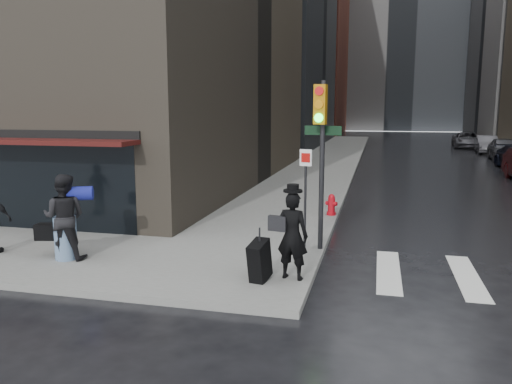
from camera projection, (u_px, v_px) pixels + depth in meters
ground at (222, 273)px, 10.75m from camera, size 140.00×140.00×0.00m
sidewalk_left at (333, 156)px, 36.60m from camera, size 4.00×50.00×0.15m
bldg_left_far at (266, 41)px, 71.04m from camera, size 22.00×20.00×26.00m
bldg_distant at (401, 31)px, 81.41m from camera, size 40.00×12.00×32.00m
storefront at (2, 169)px, 13.91m from camera, size 8.40×1.11×2.83m
man_overcoat at (286, 239)px, 9.80m from camera, size 1.15×0.93×1.94m
man_jeans at (64, 217)px, 11.12m from camera, size 1.41×0.92×1.93m
traffic_light at (320, 142)px, 11.61m from camera, size 0.99×0.54×3.99m
fire_hydrant at (331, 206)px, 15.87m from camera, size 0.39×0.30×0.68m
parked_car_4 at (504, 149)px, 34.09m from camera, size 2.15×4.69×1.56m
parked_car_5 at (487, 144)px, 39.43m from camera, size 1.75×4.32×1.39m
parked_car_6 at (467, 140)px, 44.87m from camera, size 2.66×5.25×1.42m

